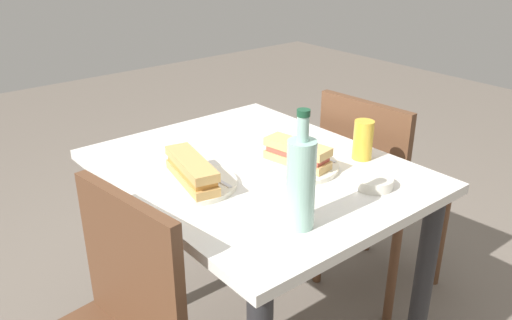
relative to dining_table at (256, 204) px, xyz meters
The scene contains 11 objects.
dining_table is the anchor object (origin of this frame).
chair_far 0.60m from the dining_table, 89.42° to the left, with size 0.43×0.43×0.86m.
plate_near 0.19m from the dining_table, 43.78° to the left, with size 0.25×0.25×0.01m, color silver.
baguette_sandwich_near 0.22m from the dining_table, 43.78° to the left, with size 0.22×0.11×0.07m.
knife_near 0.22m from the dining_table, 63.07° to the left, with size 0.17×0.09×0.01m.
plate_far 0.26m from the dining_table, 92.46° to the right, with size 0.25×0.25×0.01m, color silver.
baguette_sandwich_far 0.29m from the dining_table, 92.46° to the right, with size 0.25×0.12×0.07m.
knife_far 0.23m from the dining_table, 93.08° to the right, with size 0.18×0.02×0.01m.
water_bottle 0.45m from the dining_table, 22.57° to the right, with size 0.07×0.07×0.30m.
beer_glass 0.39m from the dining_table, 60.69° to the left, with size 0.06×0.06×0.12m, color gold.
olive_bowl 0.39m from the dining_table, 27.47° to the left, with size 0.11×0.11×0.03m, color silver.
Camera 1 is at (1.13, -0.93, 1.42)m, focal length 37.04 mm.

